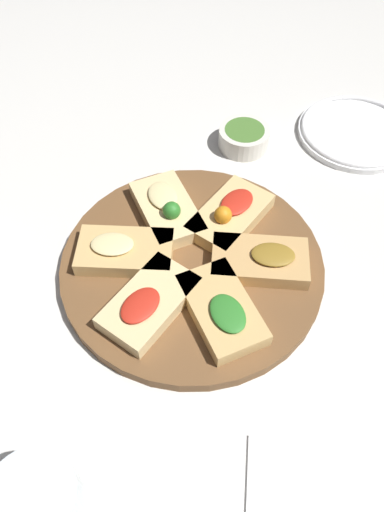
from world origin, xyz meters
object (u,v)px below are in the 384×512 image
(serving_board, at_px, (192,265))
(plate_right, at_px, (356,132))
(napkin_stack, at_px, (319,505))
(dipping_bowl, at_px, (244,137))
(water_glass, at_px, (41,505))

(serving_board, distance_m, plate_right, 0.40)
(serving_board, bearing_deg, napkin_stack, -61.85)
(napkin_stack, relative_size, dipping_bowl, 1.75)
(dipping_bowl, bearing_deg, plate_right, 12.66)
(plate_right, height_order, napkin_stack, plate_right)
(serving_board, xyz_separation_m, dipping_bowl, (0.07, 0.26, 0.01))
(serving_board, relative_size, water_glass, 3.98)
(plate_right, bearing_deg, water_glass, -120.94)
(plate_right, relative_size, dipping_bowl, 2.33)
(water_glass, bearing_deg, serving_board, 69.90)
(napkin_stack, height_order, dipping_bowl, dipping_bowl)
(serving_board, bearing_deg, dipping_bowl, 76.07)
(napkin_stack, bearing_deg, serving_board, 118.15)
(water_glass, distance_m, napkin_stack, 0.28)
(water_glass, height_order, dipping_bowl, water_glass)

